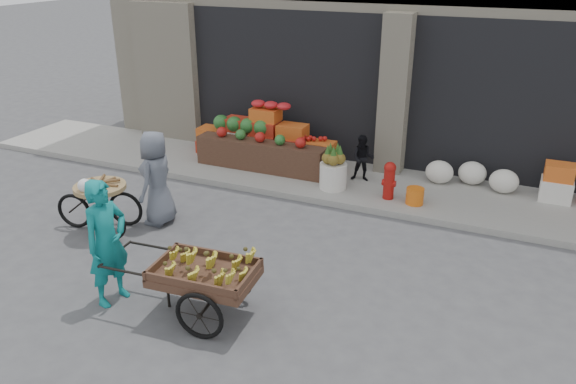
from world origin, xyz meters
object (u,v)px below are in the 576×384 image
at_px(orange_bucket, 415,196).
at_px(banana_cart, 201,270).
at_px(pineapple_bin, 333,176).
at_px(fire_hydrant, 389,179).
at_px(tricycle_cart, 101,200).
at_px(vendor_grey, 157,178).
at_px(vendor_woman, 107,243).
at_px(seated_person, 363,158).

height_order(orange_bucket, banana_cart, banana_cart).
xyz_separation_m(pineapple_bin, fire_hydrant, (1.10, -0.05, 0.13)).
xyz_separation_m(fire_hydrant, orange_bucket, (0.50, -0.05, -0.23)).
bearing_deg(fire_hydrant, orange_bucket, -5.71).
height_order(banana_cart, tricycle_cart, tricycle_cart).
xyz_separation_m(pineapple_bin, vendor_grey, (-2.33, -2.36, 0.45)).
height_order(pineapple_bin, vendor_grey, vendor_grey).
distance_m(fire_hydrant, banana_cart, 4.54).
relative_size(pineapple_bin, vendor_woman, 0.30).
bearing_deg(vendor_woman, banana_cart, -71.17).
height_order(seated_person, banana_cart, seated_person).
height_order(pineapple_bin, seated_person, seated_person).
distance_m(orange_bucket, tricycle_cart, 5.44).
bearing_deg(pineapple_bin, seated_person, 56.31).
height_order(fire_hydrant, tricycle_cart, tricycle_cart).
bearing_deg(vendor_woman, pineapple_bin, -7.78).
xyz_separation_m(fire_hydrant, tricycle_cart, (-4.08, -2.97, 0.06)).
bearing_deg(fire_hydrant, vendor_grey, -145.95).
bearing_deg(banana_cart, orange_bucket, 62.76).
relative_size(pineapple_bin, seated_person, 0.56).
bearing_deg(banana_cart, seated_person, 78.68).
xyz_separation_m(orange_bucket, tricycle_cart, (-4.58, -2.92, 0.30)).
height_order(seated_person, vendor_woman, vendor_woman).
bearing_deg(fire_hydrant, banana_cart, -106.90).
bearing_deg(vendor_grey, banana_cart, 40.90).
distance_m(seated_person, vendor_woman, 5.52).
relative_size(orange_bucket, tricycle_cart, 0.22).
distance_m(pineapple_bin, orange_bucket, 1.61).
relative_size(vendor_woman, vendor_grey, 1.06).
distance_m(vendor_woman, tricycle_cart, 2.17).
xyz_separation_m(tricycle_cart, vendor_grey, (0.65, 0.66, 0.25)).
bearing_deg(fire_hydrant, pineapple_bin, 177.40).
xyz_separation_m(seated_person, tricycle_cart, (-3.38, -3.62, -0.02)).
relative_size(pineapple_bin, fire_hydrant, 0.73).
relative_size(banana_cart, vendor_grey, 1.36).
relative_size(orange_bucket, vendor_grey, 0.20).
relative_size(fire_hydrant, tricycle_cart, 0.49).
height_order(vendor_woman, tricycle_cart, vendor_woman).
bearing_deg(pineapple_bin, vendor_grey, -134.52).
relative_size(fire_hydrant, vendor_woman, 0.41).
height_order(seated_person, vendor_grey, vendor_grey).
distance_m(fire_hydrant, tricycle_cart, 5.05).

